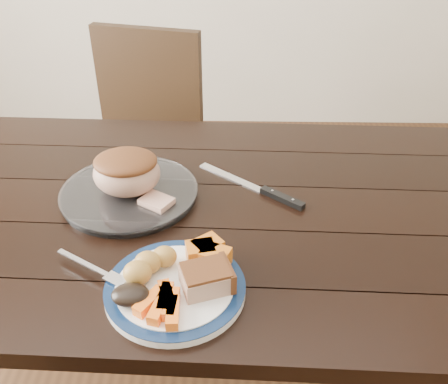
{
  "coord_description": "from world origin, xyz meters",
  "views": [
    {
      "loc": [
        0.1,
        -0.97,
        1.44
      ],
      "look_at": [
        0.08,
        -0.02,
        0.8
      ],
      "focal_mm": 40.0,
      "sensor_mm": 36.0,
      "label": 1
    }
  ],
  "objects_px": {
    "roast_joint": "(127,173)",
    "chair_far": "(142,141)",
    "pork_slice": "(206,279)",
    "dinner_plate": "(175,289)",
    "carving_knife": "(269,192)",
    "dining_table": "(192,235)",
    "fork": "(96,270)",
    "serving_platter": "(130,194)"
  },
  "relations": [
    {
      "from": "roast_joint",
      "to": "chair_far",
      "type": "bearing_deg",
      "value": 98.19
    },
    {
      "from": "pork_slice",
      "to": "dinner_plate",
      "type": "bearing_deg",
      "value": 175.24
    },
    {
      "from": "dinner_plate",
      "to": "carving_knife",
      "type": "xyz_separation_m",
      "value": [
        0.2,
        0.34,
        -0.0
      ]
    },
    {
      "from": "pork_slice",
      "to": "dining_table",
      "type": "bearing_deg",
      "value": 100.04
    },
    {
      "from": "fork",
      "to": "carving_knife",
      "type": "distance_m",
      "value": 0.46
    },
    {
      "from": "chair_far",
      "to": "dinner_plate",
      "type": "relative_size",
      "value": 3.46
    },
    {
      "from": "chair_far",
      "to": "pork_slice",
      "type": "height_order",
      "value": "chair_far"
    },
    {
      "from": "chair_far",
      "to": "dinner_plate",
      "type": "xyz_separation_m",
      "value": [
        0.25,
        -1.03,
        0.23
      ]
    },
    {
      "from": "serving_platter",
      "to": "carving_knife",
      "type": "bearing_deg",
      "value": 3.21
    },
    {
      "from": "pork_slice",
      "to": "fork",
      "type": "bearing_deg",
      "value": 169.0
    },
    {
      "from": "roast_joint",
      "to": "pork_slice",
      "type": "bearing_deg",
      "value": -57.66
    },
    {
      "from": "serving_platter",
      "to": "fork",
      "type": "distance_m",
      "value": 0.28
    },
    {
      "from": "dining_table",
      "to": "pork_slice",
      "type": "distance_m",
      "value": 0.33
    },
    {
      "from": "dining_table",
      "to": "pork_slice",
      "type": "height_order",
      "value": "pork_slice"
    },
    {
      "from": "carving_knife",
      "to": "fork",
      "type": "bearing_deg",
      "value": -101.21
    },
    {
      "from": "serving_platter",
      "to": "dinner_plate",
      "type": "bearing_deg",
      "value": -65.54
    },
    {
      "from": "dining_table",
      "to": "chair_far",
      "type": "xyz_separation_m",
      "value": [
        -0.25,
        0.74,
        -0.13
      ]
    },
    {
      "from": "dining_table",
      "to": "serving_platter",
      "type": "distance_m",
      "value": 0.18
    },
    {
      "from": "dining_table",
      "to": "serving_platter",
      "type": "relative_size",
      "value": 5.04
    },
    {
      "from": "dinner_plate",
      "to": "fork",
      "type": "relative_size",
      "value": 1.67
    },
    {
      "from": "dinner_plate",
      "to": "serving_platter",
      "type": "relative_size",
      "value": 0.83
    },
    {
      "from": "chair_far",
      "to": "pork_slice",
      "type": "distance_m",
      "value": 1.11
    },
    {
      "from": "fork",
      "to": "dining_table",
      "type": "bearing_deg",
      "value": 88.1
    },
    {
      "from": "serving_platter",
      "to": "fork",
      "type": "xyz_separation_m",
      "value": [
        -0.02,
        -0.28,
        0.01
      ]
    },
    {
      "from": "serving_platter",
      "to": "carving_knife",
      "type": "relative_size",
      "value": 1.23
    },
    {
      "from": "dining_table",
      "to": "roast_joint",
      "type": "xyz_separation_m",
      "value": [
        -0.15,
        0.03,
        0.16
      ]
    },
    {
      "from": "chair_far",
      "to": "roast_joint",
      "type": "height_order",
      "value": "chair_far"
    },
    {
      "from": "pork_slice",
      "to": "carving_knife",
      "type": "height_order",
      "value": "pork_slice"
    },
    {
      "from": "dinner_plate",
      "to": "fork",
      "type": "xyz_separation_m",
      "value": [
        -0.16,
        0.04,
        0.01
      ]
    },
    {
      "from": "dinner_plate",
      "to": "pork_slice",
      "type": "xyz_separation_m",
      "value": [
        0.06,
        -0.0,
        0.03
      ]
    },
    {
      "from": "serving_platter",
      "to": "roast_joint",
      "type": "bearing_deg",
      "value": 0.0
    },
    {
      "from": "dining_table",
      "to": "carving_knife",
      "type": "distance_m",
      "value": 0.22
    },
    {
      "from": "serving_platter",
      "to": "fork",
      "type": "height_order",
      "value": "fork"
    },
    {
      "from": "chair_far",
      "to": "serving_platter",
      "type": "distance_m",
      "value": 0.75
    },
    {
      "from": "chair_far",
      "to": "dinner_plate",
      "type": "bearing_deg",
      "value": 116.83
    },
    {
      "from": "chair_far",
      "to": "serving_platter",
      "type": "relative_size",
      "value": 2.88
    },
    {
      "from": "roast_joint",
      "to": "fork",
      "type": "bearing_deg",
      "value": -93.1
    },
    {
      "from": "pork_slice",
      "to": "carving_knife",
      "type": "relative_size",
      "value": 0.34
    },
    {
      "from": "dinner_plate",
      "to": "roast_joint",
      "type": "bearing_deg",
      "value": 114.46
    },
    {
      "from": "chair_far",
      "to": "roast_joint",
      "type": "xyz_separation_m",
      "value": [
        0.1,
        -0.71,
        0.29
      ]
    },
    {
      "from": "chair_far",
      "to": "fork",
      "type": "relative_size",
      "value": 5.79
    },
    {
      "from": "dining_table",
      "to": "dinner_plate",
      "type": "bearing_deg",
      "value": -91.47
    }
  ]
}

